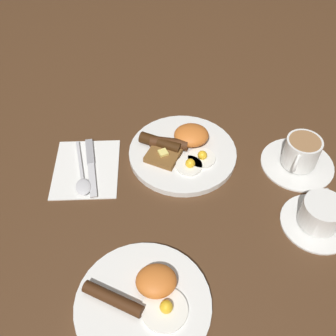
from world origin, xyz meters
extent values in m
plane|color=#4C301C|center=(0.00, 0.00, 0.00)|extent=(3.00, 3.00, 0.00)
cylinder|color=white|center=(0.00, 0.00, 0.01)|extent=(0.26, 0.26, 0.01)
cylinder|color=white|center=(-0.04, 0.03, 0.02)|extent=(0.06, 0.06, 0.01)
sphere|color=yellow|center=(-0.04, 0.03, 0.03)|extent=(0.02, 0.02, 0.02)
cylinder|color=white|center=(-0.01, 0.05, 0.02)|extent=(0.06, 0.06, 0.01)
sphere|color=yellow|center=(-0.01, 0.05, 0.03)|extent=(0.02, 0.02, 0.02)
ellipsoid|color=orange|center=(-0.02, -0.03, 0.03)|extent=(0.08, 0.08, 0.04)
cylinder|color=#331C0A|center=(0.05, -0.02, 0.03)|extent=(0.10, 0.07, 0.03)
cylinder|color=#412311|center=(0.03, -0.01, 0.03)|extent=(0.09, 0.05, 0.03)
cube|color=brown|center=(0.05, 0.02, 0.02)|extent=(0.09, 0.09, 0.01)
cube|color=#F4E072|center=(0.05, 0.02, 0.03)|extent=(0.03, 0.03, 0.01)
cylinder|color=white|center=(0.10, 0.37, 0.01)|extent=(0.24, 0.24, 0.01)
cylinder|color=white|center=(0.06, 0.38, 0.02)|extent=(0.08, 0.08, 0.01)
sphere|color=yellow|center=(0.06, 0.38, 0.03)|extent=(0.02, 0.02, 0.02)
ellipsoid|color=orange|center=(0.07, 0.33, 0.03)|extent=(0.07, 0.07, 0.03)
cylinder|color=#3D210F|center=(0.15, 0.36, 0.03)|extent=(0.11, 0.07, 0.02)
cylinder|color=white|center=(-0.27, 0.05, 0.00)|extent=(0.17, 0.17, 0.01)
cylinder|color=white|center=(-0.27, 0.05, 0.04)|extent=(0.08, 0.08, 0.07)
cylinder|color=#9E7047|center=(-0.27, 0.05, 0.08)|extent=(0.07, 0.07, 0.00)
torus|color=white|center=(-0.25, 0.08, 0.05)|extent=(0.03, 0.04, 0.05)
cylinder|color=white|center=(-0.26, 0.21, 0.00)|extent=(0.15, 0.15, 0.01)
cylinder|color=white|center=(-0.26, 0.21, 0.04)|extent=(0.08, 0.08, 0.06)
cylinder|color=#9E7047|center=(-0.26, 0.21, 0.06)|extent=(0.07, 0.07, 0.00)
torus|color=white|center=(-0.28, 0.17, 0.04)|extent=(0.02, 0.04, 0.04)
cube|color=white|center=(0.23, 0.03, 0.00)|extent=(0.15, 0.18, 0.01)
cube|color=silver|center=(0.21, 0.07, 0.01)|extent=(0.03, 0.10, 0.00)
cube|color=#9E9EA3|center=(0.22, -0.02, 0.01)|extent=(0.03, 0.08, 0.01)
ellipsoid|color=silver|center=(0.23, 0.09, 0.01)|extent=(0.04, 0.05, 0.01)
cube|color=silver|center=(0.24, 0.01, 0.01)|extent=(0.03, 0.12, 0.00)
camera|label=1|loc=(0.07, 0.65, 0.69)|focal=42.00mm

